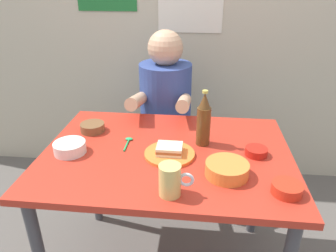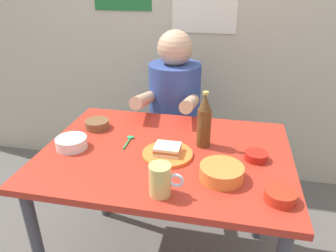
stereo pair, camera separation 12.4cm
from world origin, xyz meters
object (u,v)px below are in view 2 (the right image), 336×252
at_px(beer_mug, 161,180).
at_px(beer_bottle, 204,122).
at_px(person_seated, 174,97).
at_px(plate_orange, 168,154).
at_px(dining_table, 166,168).
at_px(stool, 174,154).
at_px(rice_bowl_white, 71,142).
at_px(sandwich, 168,149).

distance_m(beer_mug, beer_bottle, 0.41).
bearing_deg(person_seated, plate_orange, -81.73).
relative_size(dining_table, beer_bottle, 4.20).
xyz_separation_m(stool, person_seated, (0.00, -0.01, 0.42)).
xyz_separation_m(beer_bottle, rice_bowl_white, (-0.58, -0.14, -0.09)).
xyz_separation_m(dining_table, person_seated, (-0.08, 0.62, 0.12)).
bearing_deg(plate_orange, dining_table, 113.82).
relative_size(stool, sandwich, 4.09).
xyz_separation_m(sandwich, beer_mug, (0.03, -0.27, 0.03)).
bearing_deg(beer_bottle, person_seated, 113.96).
distance_m(person_seated, plate_orange, 0.66).
bearing_deg(dining_table, sandwich, -66.18).
bearing_deg(beer_mug, dining_table, 99.01).
height_order(sandwich, beer_bottle, beer_bottle).
relative_size(person_seated, beer_mug, 5.71).
distance_m(dining_table, beer_mug, 0.34).
bearing_deg(sandwich, beer_bottle, 40.64).
bearing_deg(plate_orange, beer_bottle, 40.64).
xyz_separation_m(sandwich, rice_bowl_white, (-0.44, -0.02, -0.00)).
distance_m(dining_table, plate_orange, 0.11).
bearing_deg(stool, rice_bowl_white, -116.54).
height_order(dining_table, beer_bottle, beer_bottle).
distance_m(sandwich, rice_bowl_white, 0.44).
bearing_deg(plate_orange, person_seated, 98.27).
xyz_separation_m(person_seated, rice_bowl_white, (-0.34, -0.68, 0.00)).
distance_m(dining_table, stool, 0.70).
distance_m(beer_bottle, rice_bowl_white, 0.61).
distance_m(dining_table, rice_bowl_white, 0.44).
bearing_deg(stool, beer_bottle, -66.48).
bearing_deg(dining_table, stool, 97.16).
height_order(person_seated, beer_bottle, person_seated).
bearing_deg(stool, dining_table, -82.84).
xyz_separation_m(dining_table, beer_bottle, (0.16, 0.09, 0.21)).
height_order(beer_mug, rice_bowl_white, beer_mug).
relative_size(dining_table, person_seated, 1.53).
distance_m(person_seated, beer_mug, 0.93).
xyz_separation_m(dining_table, sandwich, (0.02, -0.04, 0.13)).
relative_size(stool, rice_bowl_white, 3.21).
bearing_deg(rice_bowl_white, person_seated, 63.08).
relative_size(plate_orange, sandwich, 2.00).
xyz_separation_m(stool, plate_orange, (0.10, -0.67, 0.40)).
distance_m(plate_orange, rice_bowl_white, 0.44).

